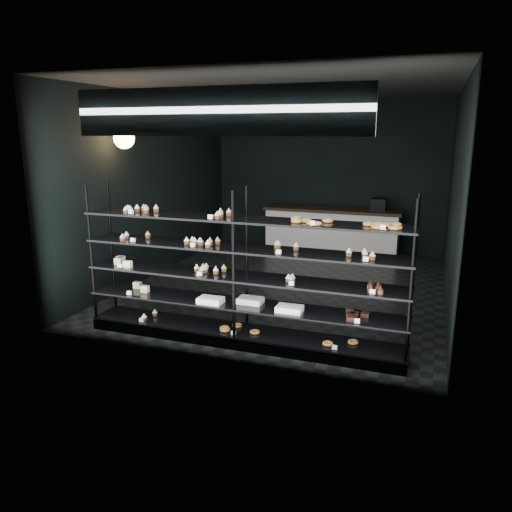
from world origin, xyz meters
name	(u,v)px	position (x,y,z in m)	size (l,w,h in m)	color
room	(289,192)	(0.00, 0.00, 1.60)	(5.01, 6.01, 3.20)	black
display_shelf	(239,294)	(0.08, -2.45, 0.63)	(4.00, 0.50, 1.91)	black
signage	(214,111)	(0.00, -2.93, 2.75)	(3.30, 0.05, 0.50)	#0B1A39
pendant_lamp	(124,138)	(-2.20, -1.30, 2.45)	(0.31, 0.31, 0.88)	black
service_counter	(332,231)	(0.25, 2.50, 0.50)	(2.85, 0.65, 1.23)	silver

